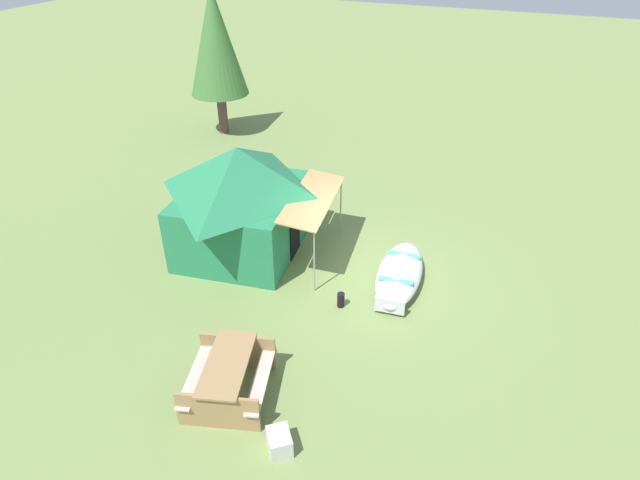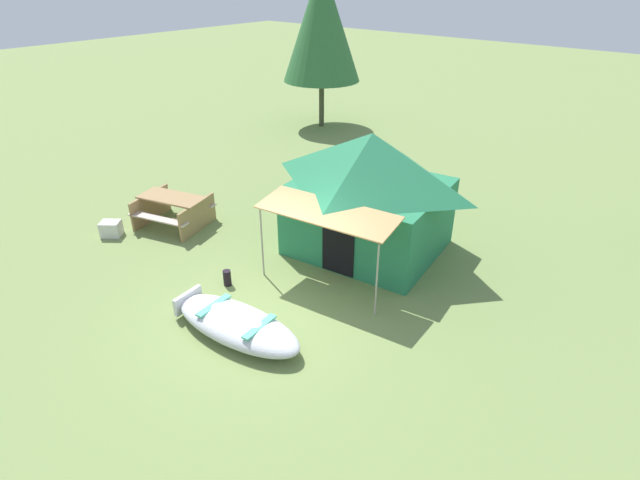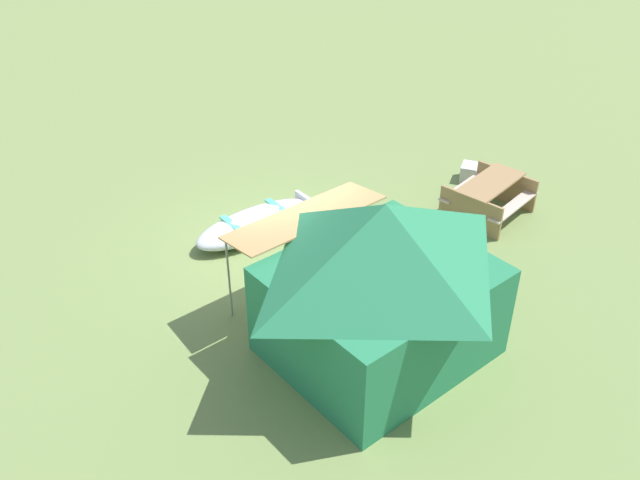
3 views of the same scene
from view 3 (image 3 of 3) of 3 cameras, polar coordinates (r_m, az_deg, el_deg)
name	(u,v)px [view 3 (image 3 of 3)]	position (r m, az deg, el deg)	size (l,w,h in m)	color
ground_plane	(279,251)	(13.84, -3.32, -0.90)	(80.00, 80.00, 0.00)	olive
beached_rowboat	(257,223)	(14.27, -5.18, 1.38)	(2.81, 1.29, 0.47)	silver
canvas_cabin_tent	(381,279)	(10.71, 5.00, -3.20)	(3.80, 4.19, 2.77)	#25794E
picnic_table	(489,194)	(15.15, 13.59, 3.63)	(2.00, 1.85, 0.79)	#98754B
cooler_box	(469,172)	(16.57, 12.04, 5.42)	(0.46, 0.36, 0.38)	silver
fuel_can	(338,229)	(14.18, 1.51, 0.94)	(0.17, 0.17, 0.35)	black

